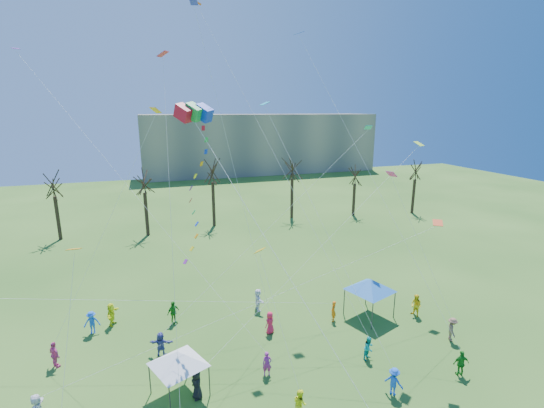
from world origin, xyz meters
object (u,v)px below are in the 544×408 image
object	(u,v)px
big_box_kite	(201,197)
canopy_tent_blue	(370,285)
distant_building	(261,143)
canopy_tent_white	(178,358)

from	to	relation	value
big_box_kite	canopy_tent_blue	distance (m)	15.47
distant_building	canopy_tent_white	size ratio (longest dim) A/B	17.32
big_box_kite	canopy_tent_blue	xyz separation A→B (m)	(13.01, 1.24, -8.29)
distant_building	big_box_kite	xyz separation A→B (m)	(-25.73, -74.02, 3.50)
big_box_kite	canopy_tent_white	xyz separation A→B (m)	(-2.10, -2.89, -8.59)
distant_building	canopy_tent_white	bearing A→B (deg)	-109.90
big_box_kite	canopy_tent_blue	bearing A→B (deg)	5.46
distant_building	canopy_tent_white	xyz separation A→B (m)	(-27.84, -76.91, -5.10)
distant_building	canopy_tent_blue	world-z (taller)	distant_building
canopy_tent_white	canopy_tent_blue	size ratio (longest dim) A/B	0.86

